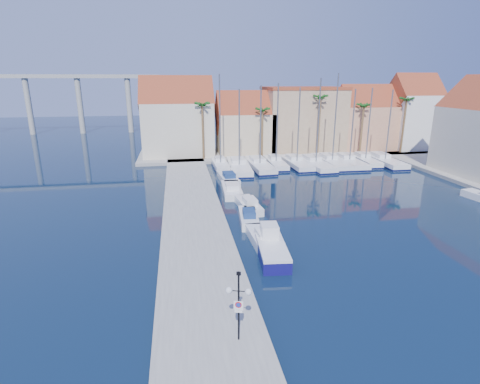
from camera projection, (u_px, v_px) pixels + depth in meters
name	position (u px, v px, depth m)	size (l,w,h in m)	color
ground	(345.00, 294.00, 24.24)	(260.00, 260.00, 0.00)	black
quay_west	(195.00, 223.00, 35.47)	(6.00, 77.00, 0.50)	gray
shore_north	(286.00, 151.00, 71.06)	(54.00, 16.00, 0.50)	gray
lamp_post	(239.00, 296.00, 18.49)	(1.27, 0.65, 3.88)	black
fishing_boat	(271.00, 247.00, 29.36)	(2.65, 6.38, 2.17)	#130F5C
motorboat_west_0	(263.00, 239.00, 31.30)	(2.04, 5.78, 1.40)	white
motorboat_west_1	(249.00, 217.00, 36.21)	(2.17, 5.33, 1.40)	white
motorboat_west_2	(249.00, 205.00, 39.83)	(2.24, 5.63, 1.40)	white
motorboat_west_3	(232.00, 189.00, 45.34)	(2.51, 6.82, 1.40)	white
motorboat_west_4	(228.00, 178.00, 50.60)	(2.46, 6.48, 1.40)	white
sailboat_0	(220.00, 164.00, 58.32)	(2.29, 8.23, 14.07)	white
sailboat_1	(239.00, 166.00, 57.18)	(3.80, 11.83, 12.00)	white
sailboat_2	(259.00, 165.00, 58.08)	(3.32, 10.93, 12.49)	white
sailboat_3	(275.00, 162.00, 59.54)	(2.72, 9.12, 12.79)	white
sailboat_4	(296.00, 163.00, 59.48)	(3.06, 10.28, 12.15)	white
sailboat_5	(314.00, 163.00, 59.14)	(3.46, 11.27, 13.50)	white
sailboat_6	(331.00, 161.00, 60.40)	(2.98, 11.01, 14.21)	white
sailboat_7	(348.00, 161.00, 60.65)	(3.11, 10.75, 11.93)	white
sailboat_8	(364.00, 160.00, 61.54)	(2.97, 9.26, 12.07)	white
sailboat_9	(383.00, 160.00, 61.28)	(3.19, 11.22, 11.80)	white
building_0	(178.00, 120.00, 65.12)	(12.30, 9.00, 13.50)	beige
building_1	(245.00, 126.00, 67.39)	(10.30, 8.00, 11.00)	#CBB58F
building_2	(302.00, 119.00, 69.80)	(14.20, 10.20, 11.50)	tan
building_3	(364.00, 120.00, 70.88)	(10.30, 8.00, 12.00)	tan
building_4	(412.00, 114.00, 71.05)	(8.30, 8.00, 14.00)	white
palm_0	(202.00, 107.00, 60.30)	(2.60, 2.60, 10.15)	brown
palm_1	(263.00, 112.00, 62.16)	(2.60, 2.60, 9.15)	brown
palm_2	(320.00, 100.00, 63.21)	(2.60, 2.60, 11.15)	brown
palm_3	(364.00, 107.00, 64.89)	(2.60, 2.60, 9.65)	brown
palm_4	(407.00, 102.00, 65.89)	(2.60, 2.60, 10.65)	brown
viaduct	(57.00, 92.00, 92.45)	(48.00, 2.20, 14.45)	#9E9E99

